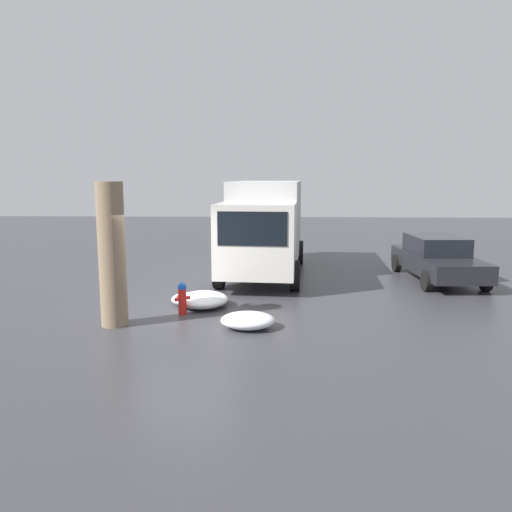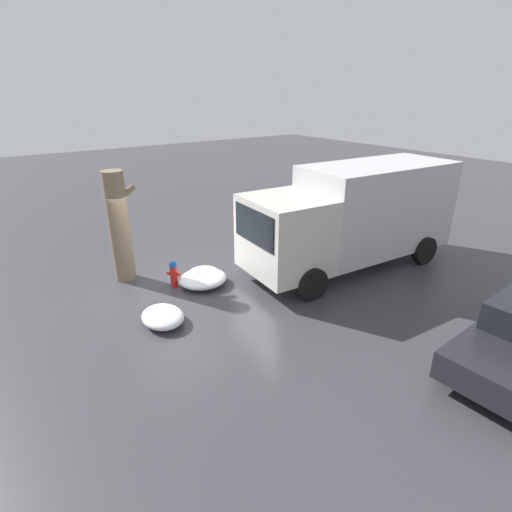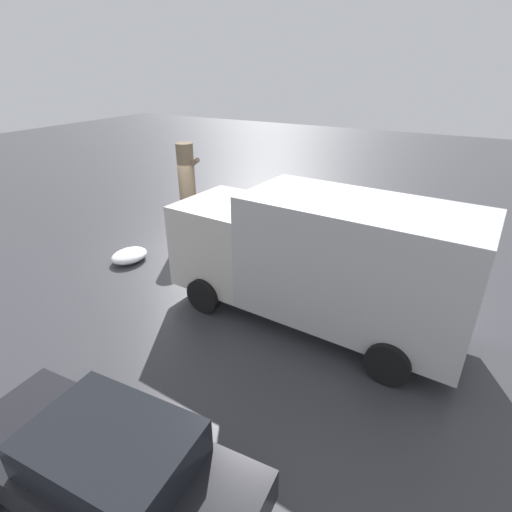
% 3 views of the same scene
% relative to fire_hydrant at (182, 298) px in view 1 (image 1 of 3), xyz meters
% --- Properties ---
extents(ground_plane, '(60.00, 60.00, 0.00)m').
position_rel_fire_hydrant_xyz_m(ground_plane, '(-0.00, -0.00, -0.41)').
color(ground_plane, '#38383D').
extents(fire_hydrant, '(0.35, 0.36, 0.80)m').
position_rel_fire_hydrant_xyz_m(fire_hydrant, '(0.00, 0.00, 0.00)').
color(fire_hydrant, red).
rests_on(fire_hydrant, ground_plane).
extents(tree_trunk, '(0.91, 0.60, 3.22)m').
position_rel_fire_hydrant_xyz_m(tree_trunk, '(-0.95, 1.36, 1.21)').
color(tree_trunk, '#7F6B51').
rests_on(tree_trunk, ground_plane).
extents(delivery_truck, '(7.12, 2.94, 3.16)m').
position_rel_fire_hydrant_xyz_m(delivery_truck, '(5.29, -1.89, 1.29)').
color(delivery_truck, beige).
rests_on(delivery_truck, ground_plane).
extents(parked_car, '(4.59, 2.12, 1.42)m').
position_rel_fire_hydrant_xyz_m(parked_car, '(4.40, -7.48, 0.32)').
color(parked_car, black).
rests_on(parked_car, ground_plane).
extents(snow_pile_by_hydrant, '(0.96, 1.21, 0.36)m').
position_rel_fire_hydrant_xyz_m(snow_pile_by_hydrant, '(-1.07, -1.66, -0.23)').
color(snow_pile_by_hydrant, white).
rests_on(snow_pile_by_hydrant, ground_plane).
extents(snow_pile_curbside, '(0.95, 0.90, 0.29)m').
position_rel_fire_hydrant_xyz_m(snow_pile_curbside, '(0.95, 0.01, -0.26)').
color(snow_pile_curbside, white).
rests_on(snow_pile_curbside, ground_plane).
extents(snow_pile_by_tree, '(1.38, 1.29, 0.38)m').
position_rel_fire_hydrant_xyz_m(snow_pile_by_tree, '(0.72, -0.40, -0.22)').
color(snow_pile_by_tree, white).
rests_on(snow_pile_by_tree, ground_plane).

